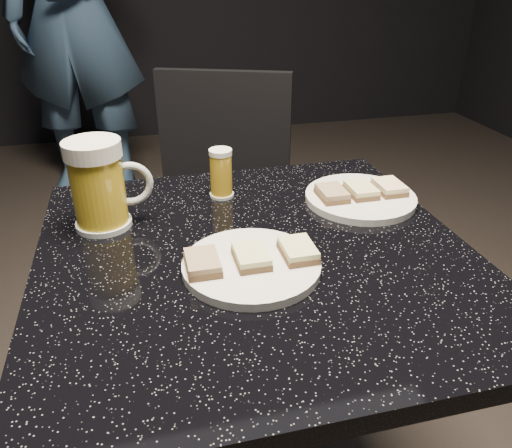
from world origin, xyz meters
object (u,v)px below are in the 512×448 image
at_px(patron, 73,13).
at_px(beer_mug, 100,185).
at_px(table, 256,362).
at_px(plate_large, 251,265).
at_px(beer_tumbler, 221,173).
at_px(chair, 219,203).
at_px(plate_small, 360,198).

xyz_separation_m(patron, beer_mug, (0.17, -1.98, -0.10)).
height_order(table, beer_mug, beer_mug).
relative_size(plate_large, patron, 0.11).
height_order(plate_large, beer_mug, beer_mug).
relative_size(beer_tumbler, chair, 0.11).
bearing_deg(beer_tumbler, plate_small, -18.90).
distance_m(beer_mug, chair, 0.71).
relative_size(table, beer_tumbler, 7.65).
height_order(table, beer_tumbler, beer_tumbler).
bearing_deg(table, chair, 85.42).
bearing_deg(patron, beer_mug, -72.13).
distance_m(table, chair, 0.71).
distance_m(patron, chair, 1.56).
xyz_separation_m(plate_large, chair, (0.08, 0.75, -0.26)).
xyz_separation_m(plate_large, plate_small, (0.26, 0.19, 0.00)).
relative_size(patron, chair, 2.12).
xyz_separation_m(patron, chair, (0.46, -1.42, -0.43)).
relative_size(plate_large, beer_mug, 1.35).
xyz_separation_m(plate_small, beer_tumbler, (-0.26, 0.09, 0.04)).
bearing_deg(chair, table, -94.58).
distance_m(table, beer_tumbler, 0.37).
distance_m(plate_large, table, 0.26).
xyz_separation_m(table, chair, (0.06, 0.70, -0.01)).
distance_m(patron, beer_mug, 1.99).
distance_m(table, beer_mug, 0.43).
relative_size(plate_small, patron, 0.12).
xyz_separation_m(plate_large, beer_mug, (-0.22, 0.20, 0.07)).
xyz_separation_m(plate_small, table, (-0.24, -0.13, -0.25)).
relative_size(plate_small, table, 0.29).
bearing_deg(beer_tumbler, patron, 101.62).
height_order(table, chair, chair).
bearing_deg(plate_small, beer_tumbler, 161.10).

